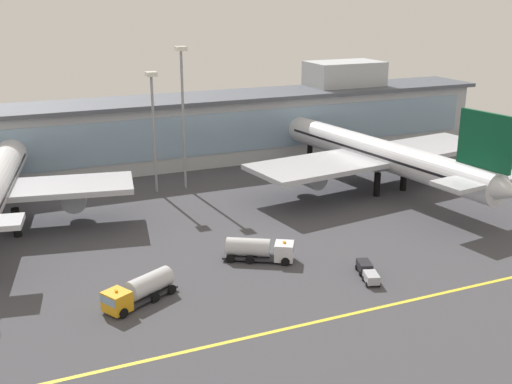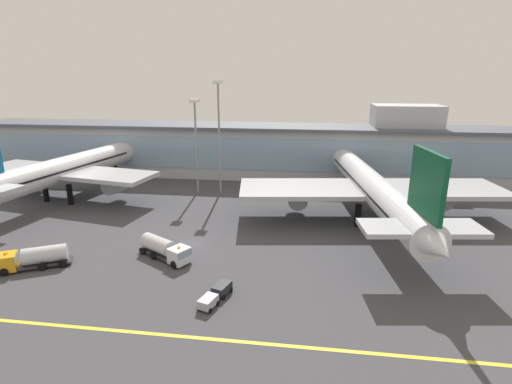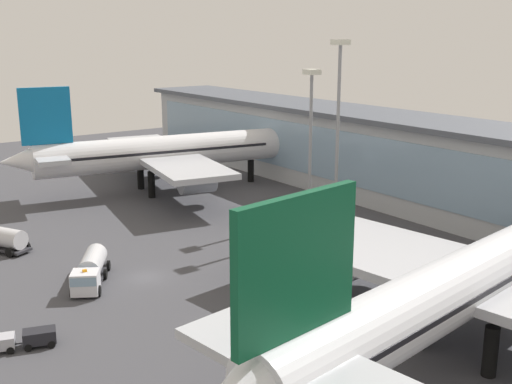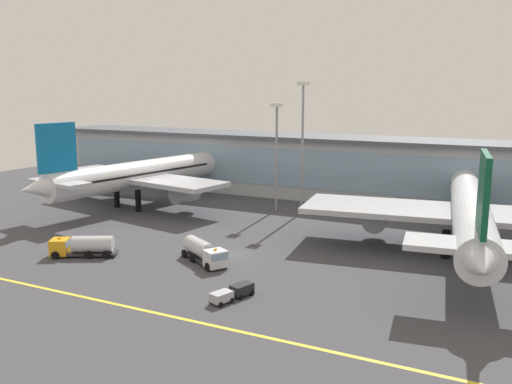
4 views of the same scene
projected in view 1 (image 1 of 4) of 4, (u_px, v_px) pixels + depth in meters
name	position (u px, v px, depth m)	size (l,w,h in m)	color
ground_plane	(257.00, 244.00, 85.10)	(193.24, 193.24, 0.00)	#424247
taxiway_centreline_stripe	(340.00, 317.00, 65.88)	(154.59, 0.50, 0.01)	yellow
terminal_building	(174.00, 130.00, 122.65)	(141.03, 14.00, 18.42)	#ADB2B7
airliner_near_right	(378.00, 154.00, 107.67)	(48.30, 59.14, 16.80)	black
fuel_tanker_truck	(261.00, 249.00, 79.36)	(9.01, 6.72, 2.90)	black
baggage_tug_near	(368.00, 271.00, 74.74)	(3.27, 5.79, 1.40)	black
service_truck_far	(138.00, 291.00, 68.35)	(9.13, 6.38, 2.90)	black
apron_light_mast_west	(153.00, 113.00, 103.19)	(1.80, 1.80, 20.47)	gray
apron_light_mast_centre	(183.00, 98.00, 104.56)	(1.80, 1.80, 24.33)	gray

